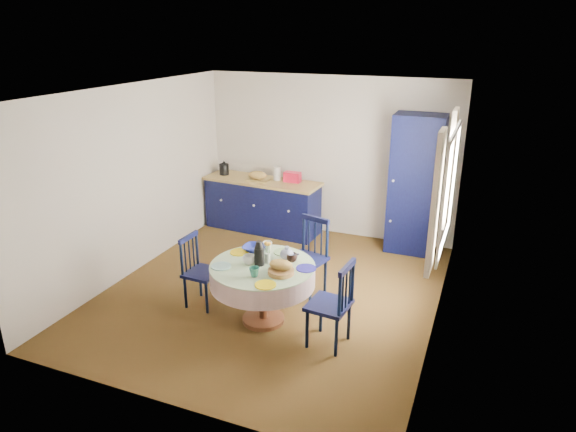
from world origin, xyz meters
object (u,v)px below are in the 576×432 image
at_px(dining_table, 263,275).
at_px(chair_right, 333,304).
at_px(chair_left, 200,271).
at_px(pantry_cabinet, 415,185).
at_px(mug_c, 292,258).
at_px(kitchen_counter, 262,204).
at_px(mug_a, 249,260).
at_px(mug_d, 267,246).
at_px(cobalt_bowl, 254,248).
at_px(mug_b, 254,272).
at_px(chair_far, 308,256).

distance_m(dining_table, chair_right, 0.87).
bearing_deg(dining_table, chair_left, 174.92).
bearing_deg(pantry_cabinet, mug_c, -111.55).
distance_m(kitchen_counter, dining_table, 2.84).
relative_size(mug_a, mug_d, 1.20).
relative_size(chair_right, mug_c, 7.93).
bearing_deg(mug_d, cobalt_bowl, -146.87).
height_order(pantry_cabinet, chair_right, pantry_cabinet).
distance_m(pantry_cabinet, cobalt_bowl, 2.79).
bearing_deg(kitchen_counter, mug_d, -59.81).
bearing_deg(mug_b, kitchen_counter, 113.21).
xyz_separation_m(pantry_cabinet, mug_d, (-1.33, -2.27, -0.26)).
relative_size(pantry_cabinet, mug_b, 18.60).
height_order(chair_far, chair_right, chair_far).
bearing_deg(dining_table, chair_right, -9.95).
distance_m(mug_a, mug_b, 0.31).
height_order(chair_left, mug_a, chair_left).
height_order(chair_right, cobalt_bowl, chair_right).
height_order(kitchen_counter, dining_table, kitchen_counter).
bearing_deg(mug_d, chair_far, 51.20).
distance_m(mug_c, mug_d, 0.43).
distance_m(pantry_cabinet, chair_far, 2.14).
distance_m(kitchen_counter, cobalt_bowl, 2.47).
xyz_separation_m(mug_b, mug_d, (-0.15, 0.67, 0.00)).
bearing_deg(cobalt_bowl, mug_d, 33.13).
distance_m(dining_table, mug_b, 0.32).
bearing_deg(mug_c, pantry_cabinet, 68.96).
xyz_separation_m(chair_left, cobalt_bowl, (0.61, 0.23, 0.29)).
height_order(pantry_cabinet, dining_table, pantry_cabinet).
relative_size(dining_table, chair_right, 1.22).
relative_size(chair_left, mug_a, 6.60).
xyz_separation_m(pantry_cabinet, cobalt_bowl, (-1.46, -2.36, -0.28)).
bearing_deg(kitchen_counter, pantry_cabinet, 6.35).
height_order(mug_c, cobalt_bowl, mug_c).
distance_m(chair_right, mug_b, 0.88).
bearing_deg(cobalt_bowl, dining_table, -50.45).
distance_m(pantry_cabinet, chair_right, 2.89).
xyz_separation_m(kitchen_counter, dining_table, (1.20, -2.57, 0.14)).
distance_m(mug_d, cobalt_bowl, 0.16).
bearing_deg(pantry_cabinet, kitchen_counter, -178.14).
relative_size(chair_far, mug_d, 8.82).
distance_m(chair_right, mug_d, 1.15).
bearing_deg(mug_a, cobalt_bowl, 106.12).
relative_size(chair_far, mug_b, 8.90).
bearing_deg(chair_right, chair_left, -91.78).
distance_m(chair_left, mug_c, 1.18).
bearing_deg(chair_far, cobalt_bowl, -117.99).
height_order(mug_a, mug_c, mug_a).
xyz_separation_m(pantry_cabinet, mug_b, (-1.18, -2.95, -0.26)).
distance_m(pantry_cabinet, mug_d, 2.65).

